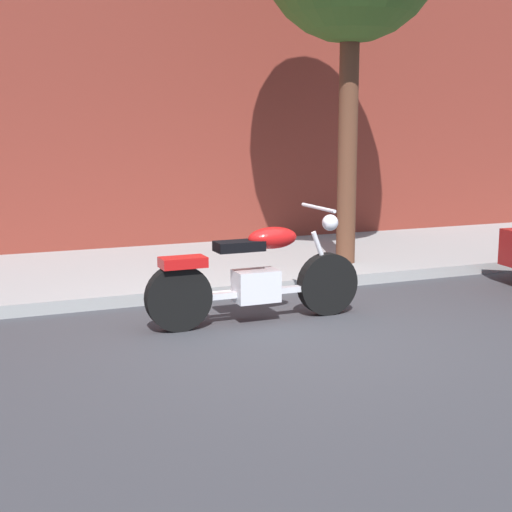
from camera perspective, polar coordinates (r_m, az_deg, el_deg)
ground_plane at (r=7.23m, az=2.59°, el=-5.87°), size 60.00×60.00×0.00m
sidewalk at (r=10.09m, az=-5.01°, el=-0.88°), size 22.90×3.15×0.14m
motorcycle at (r=7.51m, az=-0.03°, el=-1.63°), size 2.27×0.70×1.15m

